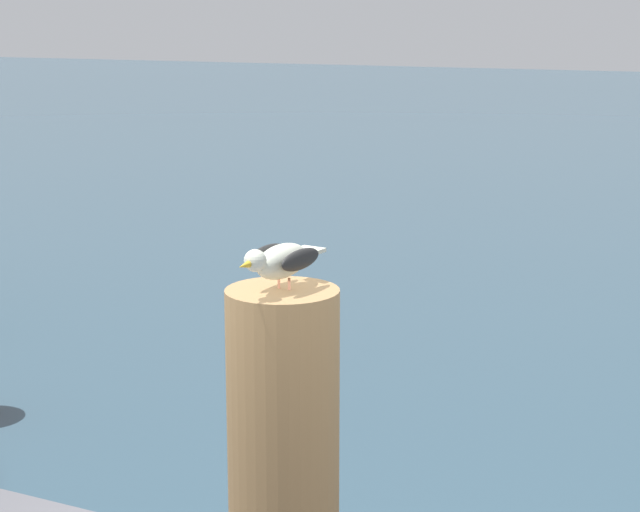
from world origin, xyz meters
The scene contains 2 objects.
mooring_post centered at (-0.17, -0.39, 1.93)m, with size 0.34×0.34×1.09m, color brown.
seagull centered at (-0.17, -0.40, 2.56)m, with size 0.16×0.39×0.14m.
Camera 1 is at (1.29, -3.10, 3.26)m, focal length 61.20 mm.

